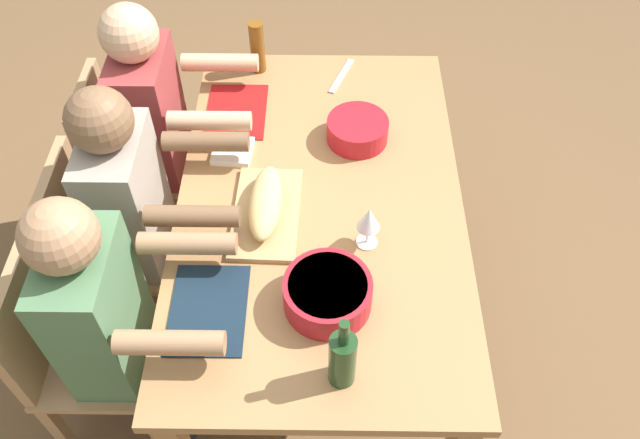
{
  "coord_description": "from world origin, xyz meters",
  "views": [
    {
      "loc": [
        -1.47,
        -0.02,
        2.41
      ],
      "look_at": [
        0.0,
        0.0,
        0.63
      ],
      "focal_mm": 36.24,
      "sensor_mm": 36.0,
      "label": 1
    }
  ],
  "objects_px": {
    "bread_loaf": "(266,203)",
    "diner_far_center": "(141,205)",
    "cutting_board": "(267,213)",
    "wine_bottle": "(342,358)",
    "diner_far_left": "(113,316)",
    "chair_far_left": "(74,349)",
    "chair_far_right": "(128,158)",
    "beer_bottle": "(257,47)",
    "napkin_stack": "(233,151)",
    "chair_far_center": "(105,242)",
    "serving_bowl_pasta": "(358,129)",
    "dining_table": "(320,215)",
    "wine_glass": "(369,220)",
    "serving_bowl_fruit": "(328,292)",
    "diner_far_right": "(162,120)"
  },
  "relations": [
    {
      "from": "bread_loaf",
      "to": "diner_far_center",
      "type": "bearing_deg",
      "value": 80.59
    },
    {
      "from": "cutting_board",
      "to": "wine_bottle",
      "type": "xyz_separation_m",
      "value": [
        -0.59,
        -0.25,
        0.1
      ]
    },
    {
      "from": "diner_far_left",
      "to": "chair_far_left",
      "type": "bearing_deg",
      "value": 90.0
    },
    {
      "from": "chair_far_right",
      "to": "chair_far_left",
      "type": "distance_m",
      "value": 0.9
    },
    {
      "from": "chair_far_left",
      "to": "beer_bottle",
      "type": "bearing_deg",
      "value": -25.37
    },
    {
      "from": "diner_far_center",
      "to": "diner_far_left",
      "type": "xyz_separation_m",
      "value": [
        -0.45,
        0.0,
        0.0
      ]
    },
    {
      "from": "cutting_board",
      "to": "napkin_stack",
      "type": "distance_m",
      "value": 0.33
    },
    {
      "from": "wine_bottle",
      "to": "napkin_stack",
      "type": "relative_size",
      "value": 2.07
    },
    {
      "from": "chair_far_center",
      "to": "serving_bowl_pasta",
      "type": "relative_size",
      "value": 3.74
    },
    {
      "from": "dining_table",
      "to": "chair_far_left",
      "type": "xyz_separation_m",
      "value": [
        -0.45,
        0.81,
        -0.17
      ]
    },
    {
      "from": "wine_glass",
      "to": "diner_far_left",
      "type": "bearing_deg",
      "value": 108.43
    },
    {
      "from": "chair_far_left",
      "to": "serving_bowl_fruit",
      "type": "height_order",
      "value": "chair_far_left"
    },
    {
      "from": "serving_bowl_fruit",
      "to": "chair_far_right",
      "type": "bearing_deg",
      "value": 44.05
    },
    {
      "from": "serving_bowl_fruit",
      "to": "wine_glass",
      "type": "distance_m",
      "value": 0.27
    },
    {
      "from": "cutting_board",
      "to": "bread_loaf",
      "type": "relative_size",
      "value": 1.25
    },
    {
      "from": "chair_far_center",
      "to": "serving_bowl_fruit",
      "type": "relative_size",
      "value": 3.18
    },
    {
      "from": "chair_far_center",
      "to": "serving_bowl_pasta",
      "type": "bearing_deg",
      "value": -72.35
    },
    {
      "from": "chair_far_center",
      "to": "chair_far_right",
      "type": "distance_m",
      "value": 0.45
    },
    {
      "from": "dining_table",
      "to": "diner_far_center",
      "type": "xyz_separation_m",
      "value": [
        -0.0,
        0.63,
        0.04
      ]
    },
    {
      "from": "serving_bowl_fruit",
      "to": "wine_bottle",
      "type": "distance_m",
      "value": 0.25
    },
    {
      "from": "diner_far_right",
      "to": "chair_far_left",
      "type": "relative_size",
      "value": 1.41
    },
    {
      "from": "dining_table",
      "to": "wine_glass",
      "type": "xyz_separation_m",
      "value": [
        -0.19,
        -0.15,
        0.2
      ]
    },
    {
      "from": "diner_far_left",
      "to": "napkin_stack",
      "type": "bearing_deg",
      "value": -24.69
    },
    {
      "from": "chair_far_right",
      "to": "serving_bowl_fruit",
      "type": "relative_size",
      "value": 3.18
    },
    {
      "from": "chair_far_right",
      "to": "wine_bottle",
      "type": "distance_m",
      "value": 1.46
    },
    {
      "from": "chair_far_right",
      "to": "bread_loaf",
      "type": "xyz_separation_m",
      "value": [
        -0.52,
        -0.63,
        0.32
      ]
    },
    {
      "from": "cutting_board",
      "to": "beer_bottle",
      "type": "xyz_separation_m",
      "value": [
        0.79,
        0.08,
        0.1
      ]
    },
    {
      "from": "dining_table",
      "to": "diner_far_left",
      "type": "distance_m",
      "value": 0.77
    },
    {
      "from": "diner_far_center",
      "to": "wine_glass",
      "type": "xyz_separation_m",
      "value": [
        -0.19,
        -0.78,
        0.16
      ]
    },
    {
      "from": "dining_table",
      "to": "diner_far_center",
      "type": "relative_size",
      "value": 1.36
    },
    {
      "from": "dining_table",
      "to": "bread_loaf",
      "type": "height_order",
      "value": "bread_loaf"
    },
    {
      "from": "chair_far_center",
      "to": "chair_far_left",
      "type": "xyz_separation_m",
      "value": [
        -0.45,
        0.0,
        0.0
      ]
    },
    {
      "from": "beer_bottle",
      "to": "dining_table",
      "type": "bearing_deg",
      "value": -159.96
    },
    {
      "from": "beer_bottle",
      "to": "wine_glass",
      "type": "height_order",
      "value": "beer_bottle"
    },
    {
      "from": "cutting_board",
      "to": "chair_far_right",
      "type": "bearing_deg",
      "value": 50.49
    },
    {
      "from": "diner_far_left",
      "to": "bread_loaf",
      "type": "relative_size",
      "value": 3.75
    },
    {
      "from": "diner_far_right",
      "to": "serving_bowl_pasta",
      "type": "xyz_separation_m",
      "value": [
        -0.15,
        -0.76,
        0.09
      ]
    },
    {
      "from": "dining_table",
      "to": "wine_bottle",
      "type": "relative_size",
      "value": 5.62
    },
    {
      "from": "diner_far_center",
      "to": "diner_far_left",
      "type": "height_order",
      "value": "same"
    },
    {
      "from": "serving_bowl_fruit",
      "to": "beer_bottle",
      "type": "bearing_deg",
      "value": 14.24
    },
    {
      "from": "diner_far_left",
      "to": "cutting_board",
      "type": "distance_m",
      "value": 0.59
    },
    {
      "from": "wine_glass",
      "to": "serving_bowl_pasta",
      "type": "bearing_deg",
      "value": 2.28
    },
    {
      "from": "chair_far_left",
      "to": "serving_bowl_fruit",
      "type": "xyz_separation_m",
      "value": [
        0.03,
        -0.84,
        0.32
      ]
    },
    {
      "from": "dining_table",
      "to": "serving_bowl_pasta",
      "type": "distance_m",
      "value": 0.36
    },
    {
      "from": "chair_far_left",
      "to": "cutting_board",
      "type": "distance_m",
      "value": 0.78
    },
    {
      "from": "diner_far_right",
      "to": "wine_glass",
      "type": "xyz_separation_m",
      "value": [
        -0.64,
        -0.78,
        0.16
      ]
    },
    {
      "from": "napkin_stack",
      "to": "chair_far_left",
      "type": "bearing_deg",
      "value": 143.7
    },
    {
      "from": "chair_far_right",
      "to": "beer_bottle",
      "type": "distance_m",
      "value": 0.71
    },
    {
      "from": "dining_table",
      "to": "chair_far_center",
      "type": "bearing_deg",
      "value": 90.0
    },
    {
      "from": "serving_bowl_fruit",
      "to": "napkin_stack",
      "type": "xyz_separation_m",
      "value": [
        0.64,
        0.35,
        -0.05
      ]
    }
  ]
}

